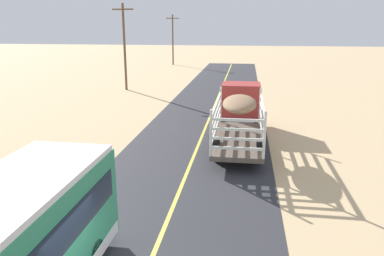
# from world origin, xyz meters

# --- Properties ---
(livestock_truck) EXTENTS (2.53, 9.70, 3.02)m
(livestock_truck) POSITION_xyz_m (2.27, 15.39, 1.79)
(livestock_truck) COLOR #B2332D
(livestock_truck) RESTS_ON road_surface
(power_pole_mid) EXTENTS (2.20, 0.24, 8.76)m
(power_pole_mid) POSITION_xyz_m (-9.97, 30.75, 4.68)
(power_pole_mid) COLOR brown
(power_pole_mid) RESTS_ON ground
(power_pole_far) EXTENTS (2.20, 0.24, 8.32)m
(power_pole_far) POSITION_xyz_m (-9.97, 56.64, 4.45)
(power_pole_far) COLOR brown
(power_pole_far) RESTS_ON ground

